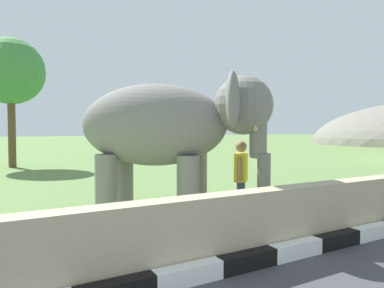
{
  "coord_description": "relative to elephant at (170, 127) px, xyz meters",
  "views": [
    {
      "loc": [
        -0.96,
        0.6,
        1.89
      ],
      "look_at": [
        2.41,
        6.68,
        1.6
      ],
      "focal_mm": 32.25,
      "sensor_mm": 36.0,
      "label": 1
    }
  ],
  "objects": [
    {
      "name": "tree_distant",
      "position": [
        -2.56,
        13.04,
        2.83
      ],
      "size": [
        3.28,
        3.28,
        6.44
      ],
      "color": "brown",
      "rests_on": "ground_plane"
    },
    {
      "name": "elephant",
      "position": [
        0.0,
        0.0,
        0.0
      ],
      "size": [
        3.9,
        3.75,
        2.95
      ],
      "color": "slate",
      "rests_on": "ground_plane"
    },
    {
      "name": "person_handler",
      "position": [
        1.3,
        -0.71,
        -1.01
      ],
      "size": [
        0.51,
        0.51,
        1.66
      ],
      "color": "navy",
      "rests_on": "ground_plane"
    },
    {
      "name": "barrier_parapet",
      "position": [
        -0.09,
        -2.51,
        -1.44
      ],
      "size": [
        28.0,
        0.36,
        1.0
      ],
      "primitive_type": "cube",
      "color": "tan",
      "rests_on": "ground_plane"
    }
  ]
}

